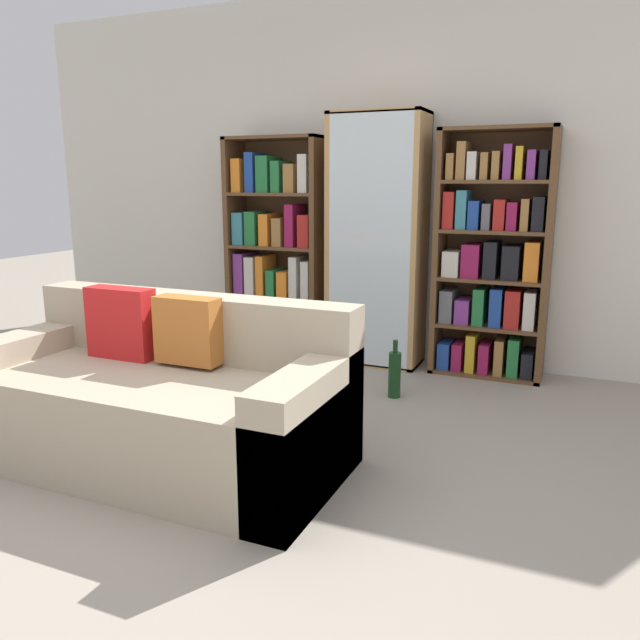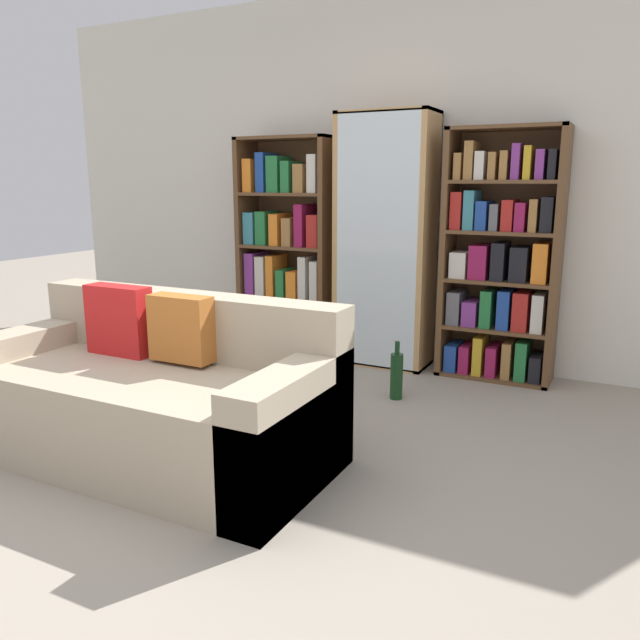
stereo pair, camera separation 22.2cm
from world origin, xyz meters
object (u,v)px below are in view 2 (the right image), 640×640
bookshelf_left (287,253)px  bookshelf_right (500,263)px  display_cabinet (386,243)px  couch (153,399)px  wine_bottle (396,375)px

bookshelf_left → bookshelf_right: bearing=-0.0°
bookshelf_left → display_cabinet: 0.85m
bookshelf_right → couch: bearing=-120.7°
couch → bookshelf_right: bearing=59.3°
wine_bottle → bookshelf_left: bearing=148.5°
display_cabinet → bookshelf_right: bearing=1.1°
bookshelf_left → bookshelf_right: bookshelf_right is taller
couch → bookshelf_left: size_ratio=1.08×
couch → wine_bottle: (0.78, 1.33, -0.14)m
display_cabinet → bookshelf_right: 0.83m
couch → bookshelf_left: bookshelf_left is taller
display_cabinet → wine_bottle: display_cabinet is taller
wine_bottle → bookshelf_right: bearing=58.6°
couch → display_cabinet: 2.18m
bookshelf_left → display_cabinet: (0.84, -0.02, 0.12)m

